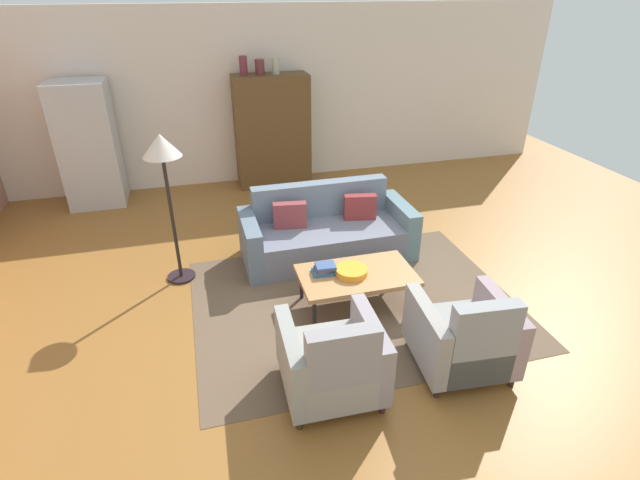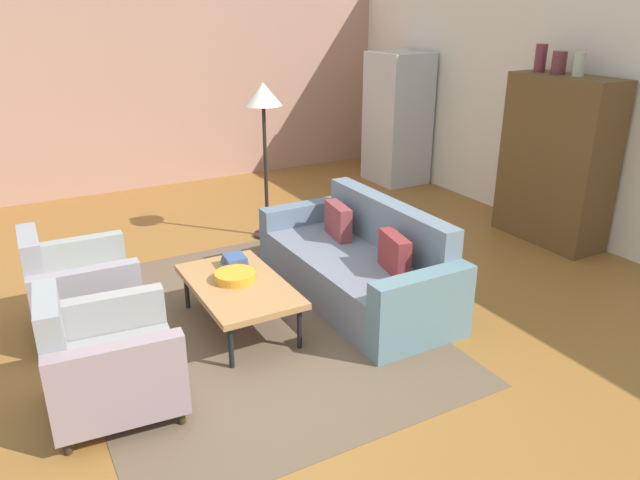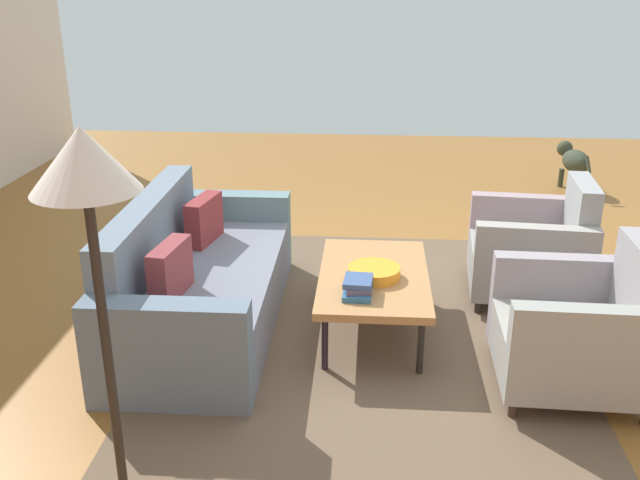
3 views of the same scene
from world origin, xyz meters
TOP-DOWN VIEW (x-y plane):
  - ground_plane at (0.00, 0.00)m, footprint 11.32×11.32m
  - wall_back at (0.00, 4.23)m, footprint 9.44×0.12m
  - wall_left at (-4.72, 0.00)m, footprint 0.12×8.45m
  - area_rug at (-0.26, 0.15)m, footprint 3.40×2.60m
  - couch at (-0.26, 1.28)m, footprint 2.11×0.92m
  - coffee_table at (-0.26, 0.10)m, footprint 1.20×0.70m
  - armchair_left at (-0.86, -1.07)m, footprint 0.82×0.82m
  - armchair_right at (0.34, -1.07)m, footprint 0.87×0.87m
  - fruit_bowl at (-0.32, 0.10)m, footprint 0.33×0.33m
  - book_stack at (-0.57, 0.19)m, footprint 0.28×0.18m
  - cabinet at (-0.44, 3.88)m, footprint 1.20×0.51m
  - vase_tall at (-0.84, 3.88)m, footprint 0.12×0.12m
  - vase_round at (-0.59, 3.88)m, footprint 0.15×0.15m
  - vase_small at (-0.34, 3.88)m, footprint 0.12×0.12m
  - refrigerator at (-3.24, 3.78)m, footprint 0.80×0.73m
  - floor_lamp at (-2.06, 1.16)m, footprint 0.40×0.40m

SIDE VIEW (x-z plane):
  - ground_plane at x=0.00m, z-range 0.00..0.00m
  - area_rug at x=-0.26m, z-range 0.00..0.01m
  - couch at x=-0.26m, z-range -0.14..0.72m
  - armchair_left at x=-0.86m, z-range -0.10..0.78m
  - armchair_right at x=0.34m, z-range -0.10..0.78m
  - coffee_table at x=-0.26m, z-range 0.17..0.57m
  - fruit_bowl at x=-0.32m, z-range 0.40..0.47m
  - book_stack at x=-0.57m, z-range 0.40..0.50m
  - cabinet at x=-0.44m, z-range 0.00..1.80m
  - refrigerator at x=-3.24m, z-range 0.00..1.85m
  - wall_back at x=0.00m, z-range 0.00..2.80m
  - wall_left at x=-4.72m, z-range 0.00..2.80m
  - floor_lamp at x=-2.06m, z-range 0.58..2.30m
  - vase_round at x=-0.59m, z-range 1.80..2.03m
  - vase_small at x=-0.34m, z-range 1.80..2.04m
  - vase_tall at x=-0.84m, z-range 1.80..2.09m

